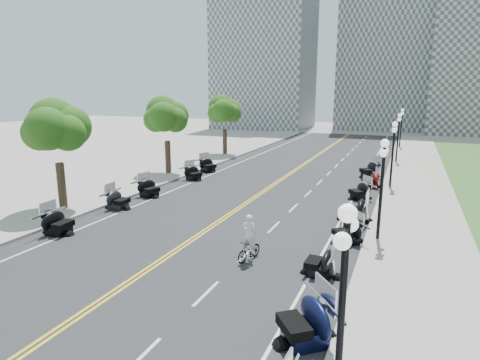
% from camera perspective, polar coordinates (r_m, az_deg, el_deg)
% --- Properties ---
extents(ground, '(160.00, 160.00, 0.00)m').
position_cam_1_polar(ground, '(20.02, -7.68, -8.98)').
color(ground, gray).
extents(road, '(16.00, 90.00, 0.01)m').
position_cam_1_polar(road, '(28.64, 2.49, -2.24)').
color(road, '#333335').
rests_on(road, ground).
extents(centerline_yellow_a, '(0.12, 90.00, 0.00)m').
position_cam_1_polar(centerline_yellow_a, '(28.68, 2.26, -2.20)').
color(centerline_yellow_a, yellow).
rests_on(centerline_yellow_a, road).
extents(centerline_yellow_b, '(0.12, 90.00, 0.00)m').
position_cam_1_polar(centerline_yellow_b, '(28.60, 2.71, -2.24)').
color(centerline_yellow_b, yellow).
rests_on(centerline_yellow_b, road).
extents(edge_line_north, '(0.12, 90.00, 0.00)m').
position_cam_1_polar(edge_line_north, '(27.17, 15.26, -3.48)').
color(edge_line_north, white).
rests_on(edge_line_north, road).
extents(edge_line_south, '(0.12, 90.00, 0.00)m').
position_cam_1_polar(edge_line_south, '(31.37, -8.53, -1.04)').
color(edge_line_south, white).
rests_on(edge_line_south, road).
extents(lane_dash_4, '(0.12, 2.00, 0.00)m').
position_cam_1_polar(lane_dash_4, '(12.57, -14.06, -23.39)').
color(lane_dash_4, white).
rests_on(lane_dash_4, road).
extents(lane_dash_5, '(0.12, 2.00, 0.00)m').
position_cam_1_polar(lane_dash_5, '(15.42, -4.82, -15.75)').
color(lane_dash_5, white).
rests_on(lane_dash_5, road).
extents(lane_dash_6, '(0.12, 2.00, 0.00)m').
position_cam_1_polar(lane_dash_6, '(18.69, 0.95, -10.43)').
color(lane_dash_6, white).
rests_on(lane_dash_6, road).
extents(lane_dash_7, '(0.12, 2.00, 0.00)m').
position_cam_1_polar(lane_dash_7, '(22.21, 4.84, -6.68)').
color(lane_dash_7, white).
rests_on(lane_dash_7, road).
extents(lane_dash_8, '(0.12, 2.00, 0.00)m').
position_cam_1_polar(lane_dash_8, '(25.87, 7.60, -3.95)').
color(lane_dash_8, white).
rests_on(lane_dash_8, road).
extents(lane_dash_9, '(0.12, 2.00, 0.00)m').
position_cam_1_polar(lane_dash_9, '(29.61, 9.66, -1.89)').
color(lane_dash_9, white).
rests_on(lane_dash_9, road).
extents(lane_dash_10, '(0.12, 2.00, 0.00)m').
position_cam_1_polar(lane_dash_10, '(33.42, 11.26, -0.30)').
color(lane_dash_10, white).
rests_on(lane_dash_10, road).
extents(lane_dash_11, '(0.12, 2.00, 0.00)m').
position_cam_1_polar(lane_dash_11, '(37.26, 12.52, 0.96)').
color(lane_dash_11, white).
rests_on(lane_dash_11, road).
extents(lane_dash_12, '(0.12, 2.00, 0.00)m').
position_cam_1_polar(lane_dash_12, '(41.14, 13.55, 1.99)').
color(lane_dash_12, white).
rests_on(lane_dash_12, road).
extents(lane_dash_13, '(0.12, 2.00, 0.00)m').
position_cam_1_polar(lane_dash_13, '(45.03, 14.40, 2.84)').
color(lane_dash_13, white).
rests_on(lane_dash_13, road).
extents(lane_dash_14, '(0.12, 2.00, 0.00)m').
position_cam_1_polar(lane_dash_14, '(48.95, 15.12, 3.55)').
color(lane_dash_14, white).
rests_on(lane_dash_14, road).
extents(lane_dash_15, '(0.12, 2.00, 0.00)m').
position_cam_1_polar(lane_dash_15, '(52.87, 15.73, 4.16)').
color(lane_dash_15, white).
rests_on(lane_dash_15, road).
extents(lane_dash_16, '(0.12, 2.00, 0.00)m').
position_cam_1_polar(lane_dash_16, '(56.81, 16.25, 4.68)').
color(lane_dash_16, white).
rests_on(lane_dash_16, road).
extents(lane_dash_17, '(0.12, 2.00, 0.00)m').
position_cam_1_polar(lane_dash_17, '(60.76, 16.71, 5.13)').
color(lane_dash_17, white).
rests_on(lane_dash_17, road).
extents(lane_dash_18, '(0.12, 2.00, 0.00)m').
position_cam_1_polar(lane_dash_18, '(64.71, 17.12, 5.53)').
color(lane_dash_18, white).
rests_on(lane_dash_18, road).
extents(lane_dash_19, '(0.12, 2.00, 0.00)m').
position_cam_1_polar(lane_dash_19, '(68.66, 17.47, 5.88)').
color(lane_dash_19, white).
rests_on(lane_dash_19, road).
extents(sidewalk_north, '(5.00, 90.00, 0.15)m').
position_cam_1_polar(sidewalk_north, '(26.98, 23.94, -4.11)').
color(sidewalk_north, '#9E9991').
rests_on(sidewalk_north, ground).
extents(sidewalk_south, '(5.00, 90.00, 0.15)m').
position_cam_1_polar(sidewalk_south, '(33.63, -14.52, -0.27)').
color(sidewalk_south, '#9E9991').
rests_on(sidewalk_south, ground).
extents(distant_block_a, '(18.00, 14.00, 26.00)m').
position_cam_1_polar(distant_block_a, '(82.91, 3.51, 16.47)').
color(distant_block_a, gray).
rests_on(distant_block_a, ground).
extents(distant_block_b, '(16.00, 12.00, 30.00)m').
position_cam_1_polar(distant_block_b, '(84.51, 19.87, 17.07)').
color(distant_block_b, gray).
rests_on(distant_block_b, ground).
extents(street_lamp_1, '(0.50, 1.20, 4.90)m').
position_cam_1_polar(street_lamp_1, '(9.32, 14.22, -18.25)').
color(street_lamp_1, black).
rests_on(street_lamp_1, sidewalk_north).
extents(street_lamp_2, '(0.50, 1.20, 4.90)m').
position_cam_1_polar(street_lamp_2, '(20.55, 19.44, -1.43)').
color(street_lamp_2, black).
rests_on(street_lamp_2, sidewalk_north).
extents(street_lamp_3, '(0.50, 1.20, 4.90)m').
position_cam_1_polar(street_lamp_3, '(32.34, 20.87, 3.36)').
color(street_lamp_3, black).
rests_on(street_lamp_3, sidewalk_north).
extents(street_lamp_4, '(0.50, 1.20, 4.90)m').
position_cam_1_polar(street_lamp_4, '(44.24, 21.53, 5.58)').
color(street_lamp_4, black).
rests_on(street_lamp_4, sidewalk_north).
extents(street_lamp_5, '(0.50, 1.20, 4.90)m').
position_cam_1_polar(street_lamp_5, '(56.18, 21.92, 6.85)').
color(street_lamp_5, black).
rests_on(street_lamp_5, sidewalk_north).
extents(tree_2, '(4.80, 4.80, 9.20)m').
position_cam_1_polar(tree_2, '(26.72, -24.64, 5.92)').
color(tree_2, '#235619').
rests_on(tree_2, sidewalk_south).
extents(tree_3, '(4.80, 4.80, 9.20)m').
position_cam_1_polar(tree_3, '(35.91, -10.40, 8.27)').
color(tree_3, '#235619').
rests_on(tree_3, sidewalk_south).
extents(tree_4, '(4.80, 4.80, 9.20)m').
position_cam_1_polar(tree_4, '(46.40, -2.20, 9.39)').
color(tree_4, '#235619').
rests_on(tree_4, sidewalk_south).
extents(motorcycle_n_4, '(3.09, 3.09, 1.54)m').
position_cam_1_polar(motorcycle_n_4, '(12.58, 9.22, -18.95)').
color(motorcycle_n_4, black).
rests_on(motorcycle_n_4, road).
extents(motorcycle_n_5, '(1.87, 1.87, 1.27)m').
position_cam_1_polar(motorcycle_n_5, '(16.74, 11.39, -11.21)').
color(motorcycle_n_5, black).
rests_on(motorcycle_n_5, road).
extents(motorcycle_n_6, '(2.62, 2.62, 1.30)m').
position_cam_1_polar(motorcycle_n_6, '(20.38, 15.02, -6.97)').
color(motorcycle_n_6, black).
rests_on(motorcycle_n_6, road).
extents(motorcycle_n_7, '(2.24, 2.24, 1.55)m').
position_cam_1_polar(motorcycle_n_7, '(23.82, 16.04, -3.87)').
color(motorcycle_n_7, black).
rests_on(motorcycle_n_7, road).
extents(motorcycle_n_8, '(2.66, 2.66, 1.32)m').
position_cam_1_polar(motorcycle_n_8, '(28.69, 16.70, -1.39)').
color(motorcycle_n_8, black).
rests_on(motorcycle_n_8, road).
extents(motorcycle_n_9, '(2.41, 2.41, 1.29)m').
position_cam_1_polar(motorcycle_n_9, '(32.41, 18.07, 0.06)').
color(motorcycle_n_9, '#590A0C').
rests_on(motorcycle_n_9, road).
extents(motorcycle_n_10, '(3.07, 3.07, 1.53)m').
position_cam_1_polar(motorcycle_n_10, '(36.17, 18.02, 1.51)').
color(motorcycle_n_10, black).
rests_on(motorcycle_n_10, road).
extents(motorcycle_s_5, '(2.11, 2.11, 1.39)m').
position_cam_1_polar(motorcycle_s_5, '(22.93, -24.48, -5.38)').
color(motorcycle_s_5, black).
rests_on(motorcycle_s_5, road).
extents(motorcycle_s_6, '(2.05, 2.05, 1.33)m').
position_cam_1_polar(motorcycle_s_6, '(26.41, -16.97, -2.58)').
color(motorcycle_s_6, black).
rests_on(motorcycle_s_6, road).
extents(motorcycle_s_7, '(2.44, 2.44, 1.36)m').
position_cam_1_polar(motorcycle_s_7, '(28.90, -12.82, -1.03)').
color(motorcycle_s_7, black).
rests_on(motorcycle_s_7, road).
extents(motorcycle_s_8, '(2.49, 2.49, 1.32)m').
position_cam_1_polar(motorcycle_s_8, '(33.71, -6.63, 1.09)').
color(motorcycle_s_8, black).
rests_on(motorcycle_s_8, road).
extents(motorcycle_s_9, '(2.65, 2.65, 1.39)m').
position_cam_1_polar(motorcycle_s_9, '(37.06, -4.59, 2.24)').
color(motorcycle_s_9, black).
rests_on(motorcycle_s_9, road).
extents(bicycle, '(0.86, 1.64, 0.95)m').
position_cam_1_polar(bicycle, '(17.88, 1.30, -9.94)').
color(bicycle, '#A51414').
rests_on(bicycle, road).
extents(cyclist_rider, '(0.64, 0.42, 1.76)m').
position_cam_1_polar(cyclist_rider, '(17.40, 1.32, -5.83)').
color(cyclist_rider, white).
rests_on(cyclist_rider, bicycle).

